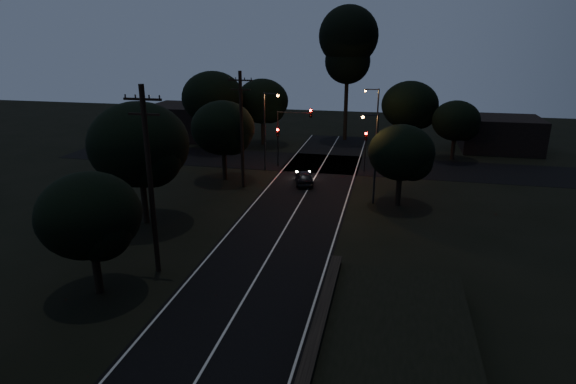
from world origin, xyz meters
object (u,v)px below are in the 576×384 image
at_px(streetlight_b, 375,120).
at_px(streetlight_c, 374,153).
at_px(utility_pole_mid, 150,179).
at_px(tall_pine, 348,44).
at_px(car, 304,177).
at_px(signal_mast, 294,126).
at_px(utility_pole_far, 242,128).
at_px(signal_left, 278,140).
at_px(streetlight_a, 266,126).
at_px(signal_right, 366,144).

xyz_separation_m(streetlight_b, streetlight_c, (0.52, -14.00, -0.29)).
height_order(utility_pole_mid, streetlight_b, utility_pole_mid).
bearing_deg(utility_pole_mid, tall_pine, 80.07).
height_order(utility_pole_mid, car, utility_pole_mid).
xyz_separation_m(utility_pole_mid, signal_mast, (3.09, 24.99, -1.40)).
bearing_deg(utility_pole_far, signal_left, 80.06).
distance_m(signal_mast, streetlight_a, 3.13).
bearing_deg(streetlight_c, tall_pine, 100.93).
bearing_deg(signal_right, signal_mast, 179.97).
relative_size(utility_pole_mid, streetlight_c, 1.47).
xyz_separation_m(signal_left, streetlight_c, (10.43, -9.99, 1.51)).
relative_size(tall_pine, car, 4.31).
relative_size(signal_left, car, 1.04).
height_order(tall_pine, signal_right, tall_pine).
bearing_deg(signal_left, utility_pole_far, -99.94).
bearing_deg(streetlight_c, signal_right, 97.02).
distance_m(signal_right, car, 8.18).
height_order(utility_pole_far, signal_mast, utility_pole_far).
bearing_deg(tall_pine, streetlight_b, -68.62).
xyz_separation_m(signal_right, streetlight_c, (1.23, -9.99, 1.51)).
bearing_deg(signal_right, signal_left, 180.00).
distance_m(signal_mast, car, 7.31).
height_order(signal_mast, streetlight_a, streetlight_a).
height_order(tall_pine, signal_left, tall_pine).
bearing_deg(streetlight_a, signal_mast, 39.77).
relative_size(utility_pole_far, signal_mast, 1.68).
height_order(utility_pole_far, signal_right, utility_pole_far).
distance_m(signal_left, streetlight_a, 2.77).
height_order(utility_pole_far, streetlight_b, utility_pole_far).
distance_m(utility_pole_mid, car, 20.47).
bearing_deg(signal_mast, tall_pine, 75.38).
distance_m(utility_pole_mid, streetlight_b, 31.15).
height_order(streetlight_a, car, streetlight_a).
distance_m(tall_pine, signal_right, 18.10).
xyz_separation_m(streetlight_a, car, (4.66, -3.91, -3.96)).
distance_m(utility_pole_far, streetlight_b, 16.51).
distance_m(utility_pole_mid, streetlight_a, 23.04).
distance_m(signal_left, streetlight_c, 14.52).
distance_m(signal_right, streetlight_c, 10.18).
bearing_deg(utility_pole_mid, signal_right, 67.01).
relative_size(tall_pine, streetlight_b, 2.13).
distance_m(tall_pine, streetlight_a, 19.68).
bearing_deg(car, utility_pole_mid, 60.44).
height_order(signal_left, streetlight_c, streetlight_c).
bearing_deg(utility_pole_mid, streetlight_a, 88.27).
bearing_deg(streetlight_a, streetlight_c, -35.69).
relative_size(utility_pole_mid, streetlight_b, 1.38).
xyz_separation_m(tall_pine, streetlight_c, (4.83, -25.00, -7.93)).
xyz_separation_m(signal_right, streetlight_a, (-9.91, -1.99, 1.80)).
height_order(signal_left, streetlight_b, streetlight_b).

